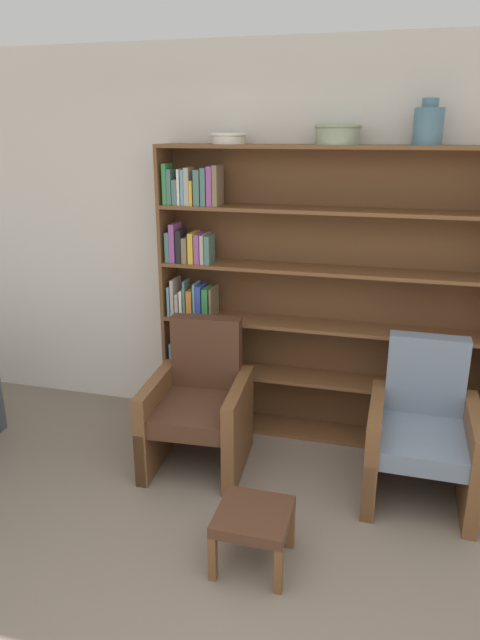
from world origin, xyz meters
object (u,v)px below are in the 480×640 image
Objects in this scene: bowl_slate at (338,133)px; armchair_leather at (199,406)px; bookshelf at (292,300)px; armchair_cushioned at (422,434)px; footstool at (253,521)px; bowl_brass at (228,137)px; vase_tall at (428,125)px.

bowl_slate is 0.31× the size of armchair_leather.
bookshelf is at bearing -133.80° from armchair_leather.
armchair_cushioned reaches higher than footstool.
bookshelf is 1.16m from bowl_slate.
armchair_leather is 1.00× the size of armchair_cushioned.
armchair_cushioned is 2.57× the size of footstool.
armchair_leather is (-0.77, -0.58, -1.74)m from bowl_slate.
armchair_leather is at bearing -94.74° from bowl_brass.
bookshelf reaches higher than armchair_leather.
vase_tall is 0.72× the size of footstool.
footstool is (-0.18, -1.45, -1.89)m from bowl_slate.
bowl_slate is 1.95m from armchair_cushioned.
armchair_leather is at bearing -130.03° from bookshelf.
bowl_brass is 0.81× the size of bowl_slate.
bookshelf is at bearing -32.12° from armchair_cushioned.
vase_tall is at bearing 0.00° from bowl_slate.
vase_tall is at bearing 0.00° from bowl_brass.
footstool is at bearing 120.27° from armchair_leather.
armchair_leather is at bearing 0.68° from armchair_cushioned.
bowl_brass is at bearing -177.35° from bookshelf.
bookshelf is 7.72× the size of bowl_slate.
footstool is at bearing -69.52° from bowl_brass.
bowl_slate is at bearing -4.51° from bookshelf.
bowl_slate is 1.10× the size of vase_tall.
bookshelf is 1.66m from footstool.
bowl_slate is 1.99m from armchair_leather.
vase_tall is (0.81, -0.02, 1.18)m from bookshelf.
armchair_leather is 1.43m from armchair_cushioned.
bowl_slate is 2.39m from footstool.
vase_tall is 2.29m from armchair_leather.
armchair_cushioned is (0.66, -0.58, -1.74)m from bowl_slate.
bowl_slate reaches higher than armchair_cushioned.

